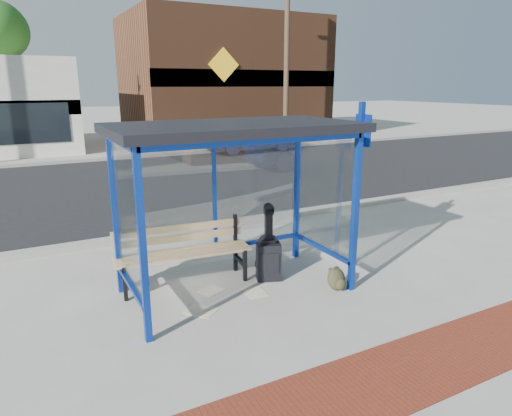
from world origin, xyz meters
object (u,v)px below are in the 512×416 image
bench (183,250)px  suitcase (269,262)px  backpack (337,280)px  parked_car (251,135)px  guitar_bag (268,252)px  fire_hydrant (303,137)px

bench → suitcase: size_ratio=3.19×
backpack → parked_car: size_ratio=0.08×
suitcase → parked_car: bearing=84.1°
guitar_bag → backpack: 1.13m
guitar_bag → backpack: size_ratio=3.24×
guitar_bag → parked_car: 13.71m
bench → suitcase: (1.19, -0.51, -0.24)m
suitcase → backpack: (0.71, -0.78, -0.13)m
fire_hydrant → backpack: bearing=-121.9°
guitar_bag → fire_hydrant: guitar_bag is taller
suitcase → fire_hydrant: fire_hydrant is taller
backpack → fire_hydrant: (8.77, 14.11, 0.24)m
parked_car → bench: bearing=143.6°
bench → fire_hydrant: size_ratio=2.75×
guitar_bag → parked_car: size_ratio=0.25×
bench → parked_car: 13.96m
guitar_bag → suitcase: (-0.06, -0.11, -0.11)m
bench → backpack: (1.89, -1.29, -0.37)m
guitar_bag → suitcase: size_ratio=1.75×
guitar_bag → bench: bearing=176.7°
backpack → parked_car: bearing=64.0°
guitar_bag → suitcase: bearing=-103.4°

